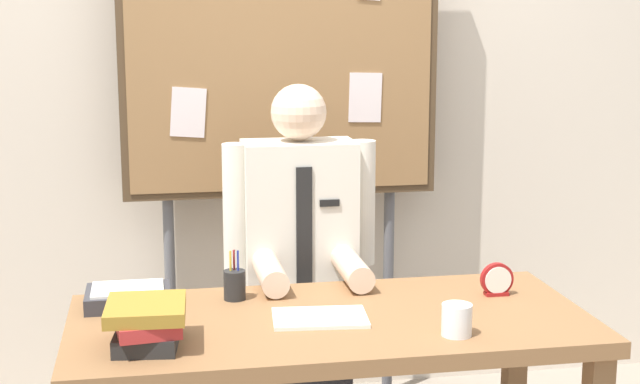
# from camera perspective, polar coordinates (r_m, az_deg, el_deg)

# --- Properties ---
(back_wall) EXTENTS (6.40, 0.08, 2.70)m
(back_wall) POSITION_cam_1_polar(r_m,az_deg,el_deg) (3.93, -2.80, 6.80)
(back_wall) COLOR beige
(back_wall) RESTS_ON ground_plane
(desk) EXTENTS (1.57, 0.73, 0.73)m
(desk) POSITION_cam_1_polar(r_m,az_deg,el_deg) (2.88, 0.65, -9.37)
(desk) COLOR brown
(desk) RESTS_ON ground_plane
(person) EXTENTS (0.55, 0.56, 1.38)m
(person) POSITION_cam_1_polar(r_m,az_deg,el_deg) (3.43, -1.24, -5.88)
(person) COLOR #2D2D33
(person) RESTS_ON ground_plane
(bulletin_board) EXTENTS (1.26, 0.09, 2.13)m
(bulletin_board) POSITION_cam_1_polar(r_m,az_deg,el_deg) (3.72, -2.39, 8.73)
(bulletin_board) COLOR #4C3823
(bulletin_board) RESTS_ON ground_plane
(book_stack) EXTENTS (0.23, 0.26, 0.12)m
(book_stack) POSITION_cam_1_polar(r_m,az_deg,el_deg) (2.64, -10.52, -7.83)
(book_stack) COLOR #262626
(book_stack) RESTS_ON desk
(open_notebook) EXTENTS (0.30, 0.21, 0.01)m
(open_notebook) POSITION_cam_1_polar(r_m,az_deg,el_deg) (2.82, -0.01, -7.67)
(open_notebook) COLOR white
(open_notebook) RESTS_ON desk
(desk_clock) EXTENTS (0.11, 0.04, 0.11)m
(desk_clock) POSITION_cam_1_polar(r_m,az_deg,el_deg) (3.09, 10.72, -5.34)
(desk_clock) COLOR maroon
(desk_clock) RESTS_ON desk
(coffee_mug) EXTENTS (0.09, 0.09, 0.09)m
(coffee_mug) POSITION_cam_1_polar(r_m,az_deg,el_deg) (2.71, 8.33, -7.71)
(coffee_mug) COLOR white
(coffee_mug) RESTS_ON desk
(pen_holder) EXTENTS (0.07, 0.07, 0.16)m
(pen_holder) POSITION_cam_1_polar(r_m,az_deg,el_deg) (3.01, -5.22, -5.63)
(pen_holder) COLOR #262626
(pen_holder) RESTS_ON desk
(paper_tray) EXTENTS (0.26, 0.20, 0.06)m
(paper_tray) POSITION_cam_1_polar(r_m,az_deg,el_deg) (3.01, -11.62, -6.26)
(paper_tray) COLOR #333338
(paper_tray) RESTS_ON desk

